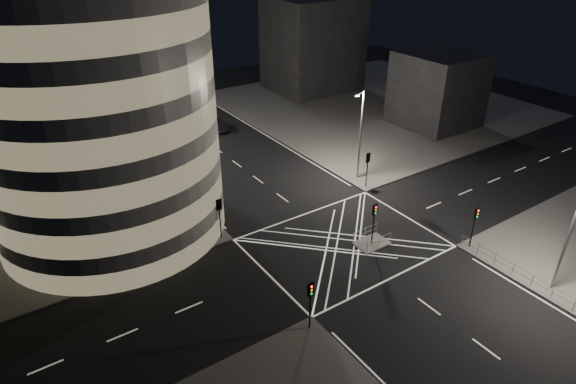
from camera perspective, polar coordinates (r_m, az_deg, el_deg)
ground at (r=43.91m, az=6.59°, el=-6.03°), size 120.00×120.00×0.00m
sidewalk_far_right at (r=79.65m, az=10.25°, el=10.19°), size 42.00×42.00×0.15m
central_island at (r=44.12m, az=9.85°, el=-5.99°), size 3.00×2.00×0.15m
office_tower_curved at (r=47.33m, az=-29.10°, el=10.18°), size 30.00×29.00×27.20m
building_right_far at (r=85.34m, az=2.95°, el=17.12°), size 14.00×12.00×15.00m
building_right_near at (r=71.84m, az=17.30°, el=11.57°), size 10.00×10.00×10.00m
building_far_end at (r=88.65m, az=-21.22°, el=16.66°), size 18.00×8.00×18.00m
tree_a at (r=43.70m, az=-11.52°, el=-0.42°), size 3.93×3.93×6.14m
tree_b at (r=48.28m, az=-14.52°, el=3.62°), size 5.19×5.19×7.98m
tree_c at (r=53.74m, az=-16.77°, el=5.37°), size 4.00×4.00×6.81m
tree_d at (r=59.07m, az=-18.72°, el=7.42°), size 5.56×5.56×7.92m
tree_e at (r=64.86m, az=-20.18°, el=8.21°), size 3.59×3.59×5.92m
traffic_signal_fl at (r=43.06m, az=-8.13°, el=-2.28°), size 0.55×0.22×4.00m
traffic_signal_nl at (r=33.53m, az=2.66°, el=-12.33°), size 0.55×0.22×4.00m
traffic_signal_fr at (r=52.00m, az=9.43°, el=3.35°), size 0.55×0.22×4.00m
traffic_signal_nr at (r=44.43m, az=21.29°, el=-3.10°), size 0.55×0.22×4.00m
traffic_signal_island at (r=42.58m, az=10.17°, el=-2.86°), size 0.55×0.22×4.00m
street_lamp_left_near at (r=45.86m, az=-12.00°, el=3.12°), size 1.25×0.25×10.00m
street_lamp_left_far at (r=61.85m, az=-18.71°, el=9.02°), size 1.25×0.25×10.00m
street_lamp_right_far at (r=52.82m, az=8.55°, el=6.95°), size 1.25×0.25×10.00m
street_lamp_right_near at (r=40.88m, az=30.44°, el=-3.95°), size 1.25×0.25×10.00m
railing_near_right at (r=43.11m, az=26.02°, el=-8.84°), size 0.06×11.70×1.10m
railing_island_south at (r=43.25m, az=10.73°, el=-5.87°), size 2.80×0.06×1.10m
railing_island_north at (r=44.29m, az=9.13°, el=-4.79°), size 2.80×0.06×1.10m
sedan at (r=68.56m, az=-8.70°, el=7.86°), size 1.94×4.80×1.55m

